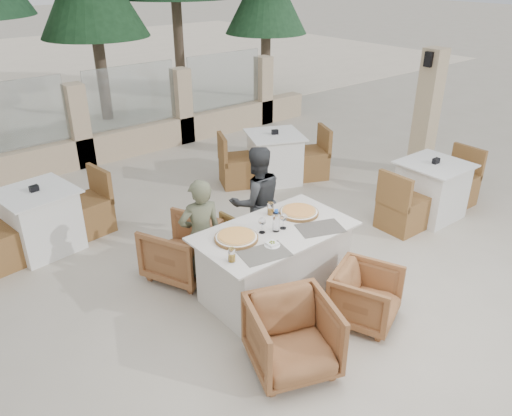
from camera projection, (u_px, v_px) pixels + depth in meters
ground at (264, 295)px, 5.27m from camera, size 80.00×80.00×0.00m
perimeter_wall_far at (78, 120)px, 8.25m from camera, size 10.00×0.34×1.60m
lantern_pillar at (427, 113)px, 7.90m from camera, size 0.34×0.34×2.00m
pine_far_right at (266, 3)px, 11.89m from camera, size 1.98×1.98×4.50m
dining_table at (274, 263)px, 5.12m from camera, size 1.60×0.90×0.77m
placemat_near_left at (264, 253)px, 4.55m from camera, size 0.50×0.39×0.00m
placemat_near_right at (320, 228)px, 4.98m from camera, size 0.53×0.44×0.00m
pizza_left at (236, 237)px, 4.77m from camera, size 0.43×0.43×0.05m
pizza_right at (299, 212)px, 5.26m from camera, size 0.53×0.53×0.05m
water_bottle at (276, 220)px, 4.88m from camera, size 0.08×0.08×0.24m
wine_glass_centre at (262, 224)px, 4.86m from camera, size 0.09×0.09×0.18m
wine_glass_near at (283, 220)px, 4.94m from camera, size 0.10×0.10×0.18m
beer_glass_left at (232, 255)px, 4.41m from camera, size 0.09×0.09×0.13m
beer_glass_right at (271, 209)px, 5.22m from camera, size 0.08×0.08×0.14m
olive_dish at (272, 244)px, 4.67m from camera, size 0.13×0.13×0.04m
armchair_far_left at (181, 249)px, 5.48m from camera, size 0.92×0.93×0.64m
armchair_far_right at (253, 230)px, 5.98m from camera, size 0.63×0.64×0.54m
armchair_near_left at (292, 337)px, 4.21m from camera, size 0.90×0.91×0.65m
armchair_near_right at (366, 296)px, 4.79m from camera, size 0.78×0.79×0.56m
diner_left at (201, 236)px, 5.14m from camera, size 0.52×0.40×1.25m
diner_right at (256, 202)px, 5.76m from camera, size 0.77×0.67×1.34m
bg_table_a at (41, 220)px, 5.96m from camera, size 1.74×1.03×0.77m
bg_table_b at (274, 158)px, 7.85m from camera, size 1.83×1.42×0.77m
bg_table_c at (431, 190)px, 6.75m from camera, size 1.65×0.85×0.77m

